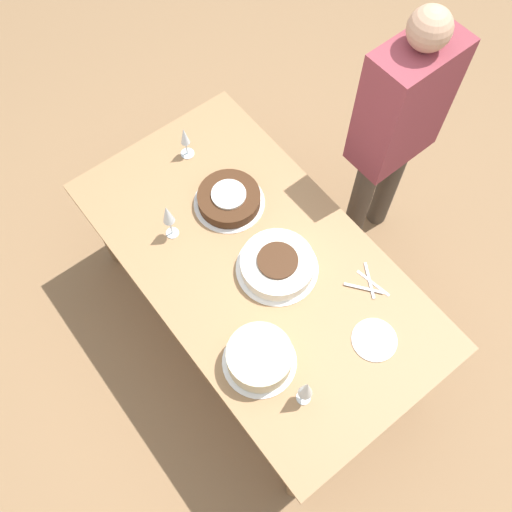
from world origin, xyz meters
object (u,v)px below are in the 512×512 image
Objects in this scene: wine_glass_extra at (306,389)px; wine_glass_near at (168,215)px; wine_glass_far at (185,138)px; cake_center_white at (277,265)px; cake_front_chocolate at (229,199)px; cake_back_decorated at (259,358)px; person_cutting at (397,124)px.

wine_glass_near is at bearing -0.65° from wine_glass_extra.
wine_glass_near is 0.44m from wine_glass_far.
wine_glass_extra reaches higher than cake_center_white.
cake_front_chocolate is 0.32m from wine_glass_near.
wine_glass_far is 1.27m from wine_glass_extra.
cake_front_chocolate is at bearing -27.61° from cake_back_decorated.
person_cutting is (-0.59, -0.76, 0.09)m from wine_glass_far.
cake_center_white is 1.61× the size of wine_glass_near.
wine_glass_extra is (-0.22, -0.05, 0.09)m from cake_back_decorated.
wine_glass_near reaches higher than cake_back_decorated.
cake_back_decorated is at bearing 19.85° from person_cutting.
wine_glass_near is at bearing 31.49° from cake_center_white.
wine_glass_near is (0.70, -0.06, 0.10)m from cake_back_decorated.
wine_glass_near is 0.14× the size of person_cutting.
wine_glass_extra reaches higher than wine_glass_far.
wine_glass_near reaches higher than wine_glass_extra.
cake_front_chocolate is 0.36m from wine_glass_far.
cake_front_chocolate is at bearing -95.52° from wine_glass_near.
wine_glass_extra is (-1.23, 0.31, 0.02)m from wine_glass_far.
wine_glass_near is at bearing -15.30° from person_cutting.
cake_center_white is at bearing -148.51° from wine_glass_near.
wine_glass_far is at bearing -14.20° from wine_glass_extra.
person_cutting is at bearing -107.28° from cake_front_chocolate.
wine_glass_near is at bearing 136.35° from wine_glass_far.
cake_back_decorated is 1.08m from wine_glass_far.
cake_front_chocolate is at bearing 178.76° from wine_glass_far.
cake_back_decorated is (-0.67, 0.35, 0.02)m from cake_front_chocolate.
wine_glass_extra reaches higher than cake_front_chocolate.
wine_glass_near is 1.20× the size of wine_glass_far.
person_cutting reaches higher than cake_front_chocolate.
cake_front_chocolate is 0.83m from person_cutting.
cake_front_chocolate is at bearing -5.27° from cake_center_white.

